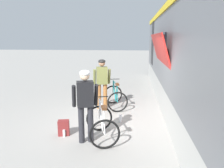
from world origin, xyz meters
TOP-DOWN VIEW (x-y plane):
  - ground_plane at (0.00, 0.00)m, footprint 80.00×80.00m
  - cyclist_near_in_dark at (-0.54, -1.31)m, footprint 0.66×0.44m
  - cyclist_far_in_olive at (-0.54, 1.27)m, footprint 0.66×0.41m
  - bicycle_near_white at (-0.18, -1.13)m, footprint 0.98×1.23m
  - bicycle_far_teal at (-0.08, 1.41)m, footprint 0.96×1.22m
  - backpack_on_platform at (-1.20, -1.01)m, footprint 0.31×0.23m
  - water_bottle_near_the_bikes at (0.20, 0.05)m, footprint 0.08×0.08m
  - water_bottle_by_the_backpack at (-1.16, -1.12)m, footprint 0.06×0.06m

SIDE VIEW (x-z plane):
  - ground_plane at x=0.00m, z-range 0.00..0.00m
  - water_bottle_by_the_backpack at x=-1.16m, z-range 0.00..0.19m
  - water_bottle_near_the_bikes at x=0.20m, z-range 0.00..0.22m
  - backpack_on_platform at x=-1.20m, z-range 0.00..0.40m
  - bicycle_near_white at x=-0.18m, z-range -0.09..0.89m
  - bicycle_far_teal at x=-0.08m, z-range -0.09..0.89m
  - cyclist_near_in_dark at x=-0.54m, z-range 0.17..1.94m
  - cyclist_far_in_olive at x=-0.54m, z-range 0.17..1.94m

